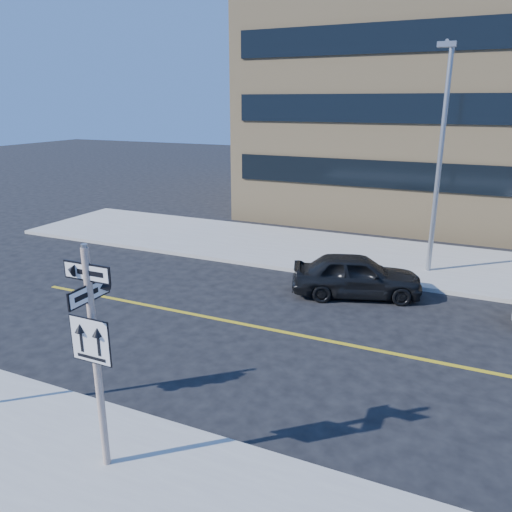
% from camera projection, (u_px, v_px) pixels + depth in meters
% --- Properties ---
extents(ground, '(120.00, 120.00, 0.00)m').
position_uv_depth(ground, '(183.00, 398.00, 11.11)').
color(ground, black).
rests_on(ground, ground).
extents(sign_pole, '(0.92, 0.92, 4.06)m').
position_uv_depth(sign_pole, '(94.00, 348.00, 8.20)').
color(sign_pole, white).
rests_on(sign_pole, near_sidewalk).
extents(parked_car_a, '(3.00, 4.61, 1.46)m').
position_uv_depth(parked_car_a, '(356.00, 275.00, 16.74)').
color(parked_car_a, black).
rests_on(parked_car_a, ground).
extents(streetlight_a, '(0.55, 2.25, 8.00)m').
position_uv_depth(streetlight_a, '(441.00, 148.00, 17.46)').
color(streetlight_a, gray).
rests_on(streetlight_a, far_sidewalk).
extents(building_brick, '(18.00, 18.00, 18.00)m').
position_uv_depth(building_brick, '(435.00, 54.00, 29.37)').
color(building_brick, tan).
rests_on(building_brick, ground).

